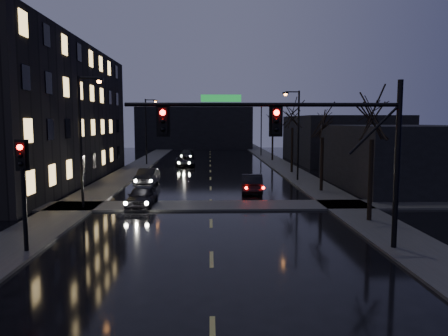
{
  "coord_description": "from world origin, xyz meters",
  "views": [
    {
      "loc": [
        -0.05,
        -8.48,
        5.35
      ],
      "look_at": [
        0.6,
        11.44,
        3.2
      ],
      "focal_mm": 35.0,
      "sensor_mm": 36.0,
      "label": 1
    }
  ],
  "objects": [
    {
      "name": "streetlight_r_far",
      "position": [
        7.58,
        58.0,
        4.77
      ],
      "size": [
        1.53,
        0.28,
        8.0
      ],
      "color": "black",
      "rests_on": "ground"
    },
    {
      "name": "oncoming_car_b",
      "position": [
        -5.32,
        27.99,
        0.68
      ],
      "size": [
        1.76,
        4.25,
        1.37
      ],
      "primitive_type": "imported",
      "rotation": [
        0.0,
        0.0,
        -0.07
      ],
      "color": "black",
      "rests_on": "ground"
    },
    {
      "name": "oncoming_car_d",
      "position": [
        -3.3,
        52.47,
        0.67
      ],
      "size": [
        2.12,
        4.73,
        1.35
      ],
      "primitive_type": "imported",
      "rotation": [
        0.0,
        0.0,
        -0.05
      ],
      "color": "black",
      "rests_on": "ground"
    },
    {
      "name": "sidewalk_left",
      "position": [
        -8.5,
        35.0,
        0.06
      ],
      "size": [
        3.0,
        140.0,
        0.12
      ],
      "primitive_type": "cube",
      "color": "#2D2D2B",
      "rests_on": "ground"
    },
    {
      "name": "sidewalk_right",
      "position": [
        8.5,
        35.0,
        0.06
      ],
      "size": [
        3.0,
        140.0,
        0.12
      ],
      "primitive_type": "cube",
      "color": "#2D2D2B",
      "rests_on": "ground"
    },
    {
      "name": "streetlight_l_far",
      "position": [
        -7.58,
        45.0,
        4.77
      ],
      "size": [
        1.53,
        0.28,
        8.0
      ],
      "color": "black",
      "rests_on": "ground"
    },
    {
      "name": "signal_pole_left",
      "position": [
        -7.5,
        8.99,
        3.01
      ],
      "size": [
        0.35,
        0.41,
        4.53
      ],
      "color": "black",
      "rests_on": "ground"
    },
    {
      "name": "tree_mid_b",
      "position": [
        8.4,
        36.0,
        6.61
      ],
      "size": [
        3.74,
        3.74,
        8.59
      ],
      "color": "black",
      "rests_on": "ground"
    },
    {
      "name": "tree_far",
      "position": [
        8.4,
        50.0,
        6.06
      ],
      "size": [
        3.43,
        3.43,
        7.88
      ],
      "color": "black",
      "rests_on": "ground"
    },
    {
      "name": "sidewalk_cross",
      "position": [
        0.0,
        18.5,
        0.06
      ],
      "size": [
        40.0,
        3.0,
        0.12
      ],
      "primitive_type": "cube",
      "color": "#2D2D2B",
      "rests_on": "ground"
    },
    {
      "name": "lead_car",
      "position": [
        3.09,
        23.8,
        0.71
      ],
      "size": [
        1.82,
        4.41,
        1.42
      ],
      "primitive_type": "imported",
      "rotation": [
        0.0,
        0.0,
        3.07
      ],
      "color": "black",
      "rests_on": "ground"
    },
    {
      "name": "commercial_right_near",
      "position": [
        15.5,
        26.0,
        2.5
      ],
      "size": [
        10.0,
        14.0,
        5.0
      ],
      "primitive_type": "cube",
      "color": "black",
      "rests_on": "ground"
    },
    {
      "name": "far_block",
      "position": [
        -3.0,
        78.0,
        4.0
      ],
      "size": [
        22.0,
        10.0,
        8.0
      ],
      "primitive_type": "cube",
      "color": "black",
      "rests_on": "ground"
    },
    {
      "name": "streetlight_r_mid",
      "position": [
        7.58,
        30.0,
        4.77
      ],
      "size": [
        1.53,
        0.28,
        8.0
      ],
      "color": "black",
      "rests_on": "ground"
    },
    {
      "name": "oncoming_car_c",
      "position": [
        -2.98,
        42.88,
        0.64
      ],
      "size": [
        2.64,
        4.8,
        1.27
      ],
      "primitive_type": "imported",
      "rotation": [
        0.0,
        0.0,
        0.12
      ],
      "color": "black",
      "rests_on": "ground"
    },
    {
      "name": "commercial_right_far",
      "position": [
        17.0,
        48.0,
        3.0
      ],
      "size": [
        12.0,
        18.0,
        6.0
      ],
      "primitive_type": "cube",
      "color": "black",
      "rests_on": "ground"
    },
    {
      "name": "apartment_block",
      "position": [
        -16.5,
        30.0,
        6.0
      ],
      "size": [
        12.0,
        30.0,
        12.0
      ],
      "primitive_type": "cube",
      "color": "black",
      "rests_on": "ground"
    },
    {
      "name": "tree_near",
      "position": [
        8.4,
        14.0,
        6.22
      ],
      "size": [
        3.52,
        3.52,
        8.08
      ],
      "color": "black",
      "rests_on": "ground"
    },
    {
      "name": "signal_mast",
      "position": [
        3.85,
        9.0,
        4.87
      ],
      "size": [
        11.11,
        0.41,
        7.0
      ],
      "color": "black",
      "rests_on": "ground"
    },
    {
      "name": "tree_mid_a",
      "position": [
        8.4,
        24.0,
        5.83
      ],
      "size": [
        3.3,
        3.3,
        7.58
      ],
      "color": "black",
      "rests_on": "ground"
    },
    {
      "name": "oncoming_car_a",
      "position": [
        -4.3,
        18.55,
        0.67
      ],
      "size": [
        1.74,
        4.0,
        1.34
      ],
      "primitive_type": "imported",
      "rotation": [
        0.0,
        0.0,
        -0.04
      ],
      "color": "black",
      "rests_on": "ground"
    },
    {
      "name": "streetlight_l_near",
      "position": [
        -7.58,
        18.0,
        4.77
      ],
      "size": [
        1.53,
        0.28,
        8.0
      ],
      "color": "black",
      "rests_on": "ground"
    }
  ]
}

